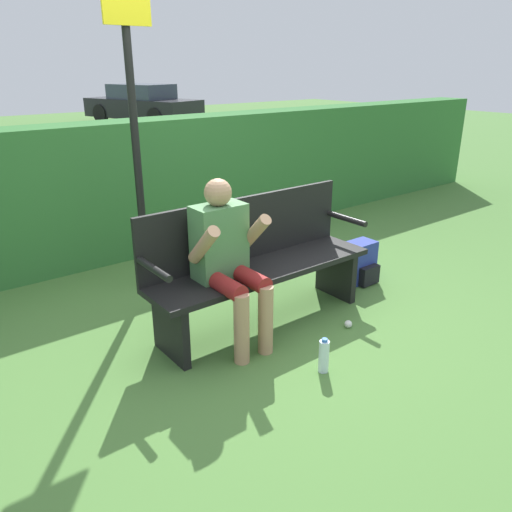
{
  "coord_description": "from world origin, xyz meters",
  "views": [
    {
      "loc": [
        -2.27,
        -2.83,
        1.98
      ],
      "look_at": [
        -0.15,
        -0.1,
        0.65
      ],
      "focal_mm": 35.0,
      "sensor_mm": 36.0,
      "label": 1
    }
  ],
  "objects_px": {
    "person_seated": "(227,255)",
    "parked_car": "(142,104)",
    "backpack": "(360,263)",
    "park_bench": "(257,261)",
    "water_bottle": "(324,356)",
    "signpost": "(134,122)"
  },
  "relations": [
    {
      "from": "water_bottle",
      "to": "backpack",
      "type": "bearing_deg",
      "value": 32.6
    },
    {
      "from": "person_seated",
      "to": "water_bottle",
      "type": "xyz_separation_m",
      "value": [
        0.27,
        -0.75,
        -0.57
      ]
    },
    {
      "from": "backpack",
      "to": "water_bottle",
      "type": "height_order",
      "value": "backpack"
    },
    {
      "from": "park_bench",
      "to": "parked_car",
      "type": "xyz_separation_m",
      "value": [
        5.89,
        14.18,
        0.12
      ]
    },
    {
      "from": "person_seated",
      "to": "parked_car",
      "type": "height_order",
      "value": "parked_car"
    },
    {
      "from": "person_seated",
      "to": "parked_car",
      "type": "relative_size",
      "value": 0.27
    },
    {
      "from": "backpack",
      "to": "parked_car",
      "type": "height_order",
      "value": "parked_car"
    },
    {
      "from": "park_bench",
      "to": "person_seated",
      "type": "distance_m",
      "value": 0.43
    },
    {
      "from": "water_bottle",
      "to": "parked_car",
      "type": "bearing_deg",
      "value": 68.28
    },
    {
      "from": "park_bench",
      "to": "backpack",
      "type": "height_order",
      "value": "park_bench"
    },
    {
      "from": "park_bench",
      "to": "water_bottle",
      "type": "bearing_deg",
      "value": -97.05
    },
    {
      "from": "person_seated",
      "to": "backpack",
      "type": "bearing_deg",
      "value": 4.48
    },
    {
      "from": "park_bench",
      "to": "parked_car",
      "type": "relative_size",
      "value": 0.41
    },
    {
      "from": "park_bench",
      "to": "backpack",
      "type": "relative_size",
      "value": 4.81
    },
    {
      "from": "water_bottle",
      "to": "signpost",
      "type": "xyz_separation_m",
      "value": [
        -0.29,
        2.08,
        1.4
      ]
    },
    {
      "from": "signpost",
      "to": "parked_car",
      "type": "distance_m",
      "value": 14.44
    },
    {
      "from": "person_seated",
      "to": "backpack",
      "type": "relative_size",
      "value": 3.09
    },
    {
      "from": "water_bottle",
      "to": "parked_car",
      "type": "height_order",
      "value": "parked_car"
    },
    {
      "from": "park_bench",
      "to": "person_seated",
      "type": "bearing_deg",
      "value": -160.85
    },
    {
      "from": "person_seated",
      "to": "parked_car",
      "type": "bearing_deg",
      "value": 66.35
    },
    {
      "from": "backpack",
      "to": "park_bench",
      "type": "bearing_deg",
      "value": 179.92
    },
    {
      "from": "person_seated",
      "to": "backpack",
      "type": "distance_m",
      "value": 1.72
    }
  ]
}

